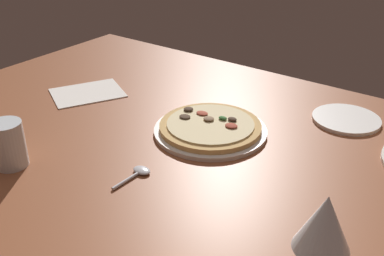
# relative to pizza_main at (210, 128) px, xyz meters

# --- Properties ---
(dining_table) EXTENTS (1.50, 1.10, 0.04)m
(dining_table) POSITION_rel_pizza_main_xyz_m (0.03, 0.11, -0.03)
(dining_table) COLOR brown
(dining_table) RESTS_ON ground
(pizza_main) EXTENTS (0.27, 0.27, 0.03)m
(pizza_main) POSITION_rel_pizza_main_xyz_m (0.00, 0.00, 0.00)
(pizza_main) COLOR silver
(pizza_main) RESTS_ON dining_table
(wine_glass_far) EXTENTS (0.08, 0.08, 0.16)m
(wine_glass_far) POSITION_rel_pizza_main_xyz_m (-0.39, 0.31, 0.10)
(wine_glass_far) COLOR silver
(wine_glass_far) RESTS_ON dining_table
(water_glass) EXTENTS (0.07, 0.07, 0.10)m
(water_glass) POSITION_rel_pizza_main_xyz_m (0.26, 0.37, 0.03)
(water_glass) COLOR silver
(water_glass) RESTS_ON dining_table
(side_plate) EXTENTS (0.17, 0.17, 0.01)m
(side_plate) POSITION_rel_pizza_main_xyz_m (-0.24, -0.25, -0.01)
(side_plate) COLOR white
(side_plate) RESTS_ON dining_table
(paper_menu) EXTENTS (0.22, 0.24, 0.00)m
(paper_menu) POSITION_rel_pizza_main_xyz_m (0.41, 0.01, -0.01)
(paper_menu) COLOR white
(paper_menu) RESTS_ON dining_table
(spoon) EXTENTS (0.04, 0.10, 0.01)m
(spoon) POSITION_rel_pizza_main_xyz_m (0.02, 0.24, -0.01)
(spoon) COLOR silver
(spoon) RESTS_ON dining_table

